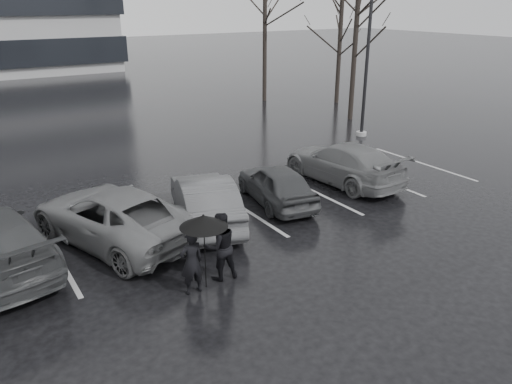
{
  "coord_description": "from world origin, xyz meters",
  "views": [
    {
      "loc": [
        -6.78,
        -9.92,
        6.1
      ],
      "look_at": [
        0.17,
        1.0,
        1.1
      ],
      "focal_mm": 35.0,
      "sensor_mm": 36.0,
      "label": 1
    }
  ],
  "objects": [
    {
      "name": "tree_north",
      "position": [
        11.0,
        17.0,
        4.25
      ],
      "size": [
        0.26,
        0.26,
        8.5
      ],
      "primitive_type": "cylinder",
      "color": "black",
      "rests_on": "ground"
    },
    {
      "name": "pedestrian_right",
      "position": [
        -1.99,
        -0.86,
        0.82
      ],
      "size": [
        0.86,
        0.7,
        1.64
      ],
      "primitive_type": "imported",
      "rotation": [
        0.0,
        0.0,
        3.04
      ],
      "color": "black",
      "rests_on": "ground"
    },
    {
      "name": "ground",
      "position": [
        0.0,
        0.0,
        0.0
      ],
      "size": [
        160.0,
        160.0,
        0.0
      ],
      "primitive_type": "plane",
      "color": "black",
      "rests_on": "ground"
    },
    {
      "name": "tree_east",
      "position": [
        12.0,
        10.0,
        4.0
      ],
      "size": [
        0.26,
        0.26,
        8.0
      ],
      "primitive_type": "cylinder",
      "color": "black",
      "rests_on": "ground"
    },
    {
      "name": "pedestrian_left",
      "position": [
        -2.82,
        -1.08,
        0.75
      ],
      "size": [
        0.55,
        0.37,
        1.51
      ],
      "primitive_type": "imported",
      "rotation": [
        0.0,
        0.0,
        3.15
      ],
      "color": "black",
      "rests_on": "ground"
    },
    {
      "name": "car_west_b",
      "position": [
        -3.45,
        2.41,
        0.72
      ],
      "size": [
        3.94,
        5.7,
        1.45
      ],
      "primitive_type": "imported",
      "rotation": [
        0.0,
        0.0,
        3.47
      ],
      "color": "#48484A",
      "rests_on": "ground"
    },
    {
      "name": "car_east",
      "position": [
        4.87,
        2.65,
        0.7
      ],
      "size": [
        2.22,
        4.95,
        1.41
      ],
      "primitive_type": "imported",
      "rotation": [
        0.0,
        0.0,
        3.19
      ],
      "color": "#48484A",
      "rests_on": "ground"
    },
    {
      "name": "tree_ne",
      "position": [
        14.5,
        14.0,
        3.5
      ],
      "size": [
        0.26,
        0.26,
        7.0
      ],
      "primitive_type": "cylinder",
      "color": "black",
      "rests_on": "ground"
    },
    {
      "name": "car_west_a",
      "position": [
        -0.87,
        2.11,
        0.71
      ],
      "size": [
        2.65,
        4.56,
        1.42
      ],
      "primitive_type": "imported",
      "rotation": [
        0.0,
        0.0,
        2.86
      ],
      "color": "#2B2B2D",
      "rests_on": "ground"
    },
    {
      "name": "car_main",
      "position": [
        1.74,
        2.26,
        0.63
      ],
      "size": [
        2.12,
        3.92,
        1.27
      ],
      "primitive_type": "imported",
      "rotation": [
        0.0,
        0.0,
        2.97
      ],
      "color": "black",
      "rests_on": "ground"
    },
    {
      "name": "stall_stripes",
      "position": [
        -0.8,
        2.5,
        0.0
      ],
      "size": [
        19.72,
        5.0,
        0.0
      ],
      "color": "#A5A5A7",
      "rests_on": "ground"
    },
    {
      "name": "lamp_post",
      "position": [
        10.02,
        7.04,
        4.0
      ],
      "size": [
        0.48,
        0.48,
        8.74
      ],
      "rotation": [
        0.0,
        0.0,
        0.07
      ],
      "color": "#98989B",
      "rests_on": "ground"
    },
    {
      "name": "umbrella",
      "position": [
        -2.47,
        -1.04,
        1.64
      ],
      "size": [
        1.06,
        1.06,
        1.8
      ],
      "color": "black",
      "rests_on": "ground"
    }
  ]
}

